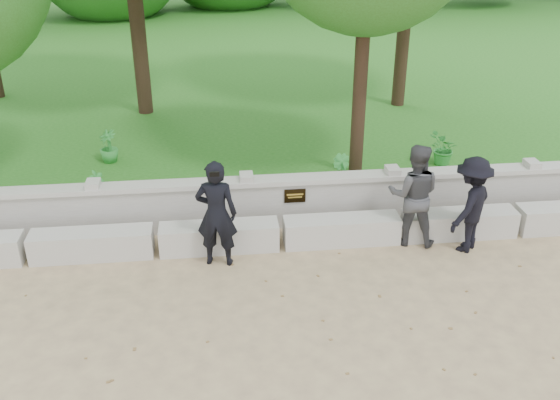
{
  "coord_description": "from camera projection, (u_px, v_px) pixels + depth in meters",
  "views": [
    {
      "loc": [
        -1.01,
        -6.87,
        5.2
      ],
      "look_at": [
        -0.05,
        1.64,
        0.96
      ],
      "focal_mm": 40.0,
      "sensor_mm": 36.0,
      "label": 1
    }
  ],
  "objects": [
    {
      "name": "lawn",
      "position": [
        240.0,
        61.0,
        20.94
      ],
      "size": [
        40.0,
        22.0,
        0.25
      ],
      "primitive_type": "cube",
      "color": "#205C18",
      "rests_on": "ground"
    },
    {
      "name": "concrete_bench",
      "position": [
        281.0,
        234.0,
        10.12
      ],
      "size": [
        11.9,
        0.45,
        0.45
      ],
      "color": "#B9B6AF",
      "rests_on": "ground"
    },
    {
      "name": "shrub_c",
      "position": [
        443.0,
        149.0,
        12.48
      ],
      "size": [
        0.79,
        0.79,
        0.67
      ],
      "primitive_type": "imported",
      "rotation": [
        0.0,
        0.0,
        3.95
      ],
      "color": "#2F8B36",
      "rests_on": "lawn"
    },
    {
      "name": "man_main",
      "position": [
        216.0,
        214.0,
        9.37
      ],
      "size": [
        0.69,
        0.62,
        1.72
      ],
      "color": "black",
      "rests_on": "ground"
    },
    {
      "name": "ground",
      "position": [
        297.0,
        316.0,
        8.53
      ],
      "size": [
        80.0,
        80.0,
        0.0
      ],
      "primitive_type": "plane",
      "color": "tan",
      "rests_on": "ground"
    },
    {
      "name": "parapet_wall",
      "position": [
        276.0,
        201.0,
        10.64
      ],
      "size": [
        12.5,
        0.35,
        0.9
      ],
      "color": "#AEABA5",
      "rests_on": "ground"
    },
    {
      "name": "visitor_mid",
      "position": [
        470.0,
        205.0,
        9.79
      ],
      "size": [
        1.15,
        1.14,
        1.59
      ],
      "color": "black",
      "rests_on": "ground"
    },
    {
      "name": "shrub_d",
      "position": [
        108.0,
        146.0,
        12.62
      ],
      "size": [
        0.5,
        0.5,
        0.67
      ],
      "primitive_type": "imported",
      "rotation": [
        0.0,
        0.0,
        5.59
      ],
      "color": "#2F8B36",
      "rests_on": "lawn"
    },
    {
      "name": "visitor_left",
      "position": [
        414.0,
        195.0,
        9.97
      ],
      "size": [
        0.98,
        0.86,
        1.71
      ],
      "color": "#38393D",
      "rests_on": "ground"
    },
    {
      "name": "shrub_b",
      "position": [
        342.0,
        173.0,
        11.42
      ],
      "size": [
        0.48,
        0.47,
        0.68
      ],
      "primitive_type": "imported",
      "rotation": [
        0.0,
        0.0,
        2.47
      ],
      "color": "#2F8B36",
      "rests_on": "lawn"
    },
    {
      "name": "shrub_a",
      "position": [
        98.0,
        186.0,
        11.03
      ],
      "size": [
        0.35,
        0.37,
        0.58
      ],
      "primitive_type": "imported",
      "rotation": [
        0.0,
        0.0,
        0.93
      ],
      "color": "#2F8B36",
      "rests_on": "lawn"
    }
  ]
}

